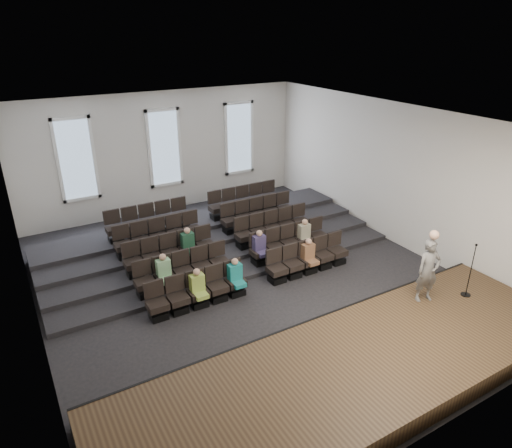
{
  "coord_description": "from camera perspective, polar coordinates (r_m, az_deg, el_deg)",
  "views": [
    {
      "loc": [
        -6.07,
        -10.94,
        7.41
      ],
      "look_at": [
        0.61,
        0.5,
        1.58
      ],
      "focal_mm": 32.0,
      "sensor_mm": 36.0,
      "label": 1
    }
  ],
  "objects": [
    {
      "name": "stage_lip",
      "position": [
        12.09,
        6.84,
        -12.77
      ],
      "size": [
        11.8,
        0.06,
        0.52
      ],
      "primitive_type": "cube",
      "color": "black",
      "rests_on": "ground"
    },
    {
      "name": "wall_left",
      "position": [
        11.99,
        -27.21,
        -3.24
      ],
      "size": [
        0.04,
        14.0,
        5.0
      ],
      "primitive_type": "cube",
      "color": "silver",
      "rests_on": "ground"
    },
    {
      "name": "ceiling",
      "position": [
        12.74,
        -1.28,
        12.89
      ],
      "size": [
        12.0,
        14.0,
        0.02
      ],
      "primitive_type": "cube",
      "color": "white",
      "rests_on": "ground"
    },
    {
      "name": "windows",
      "position": [
        19.47,
        -11.36,
        9.29
      ],
      "size": [
        8.44,
        0.1,
        3.24
      ],
      "color": "white",
      "rests_on": "wall_back"
    },
    {
      "name": "wall_right",
      "position": [
        17.03,
        16.89,
        5.96
      ],
      "size": [
        0.04,
        14.0,
        5.0
      ],
      "primitive_type": "cube",
      "color": "silver",
      "rests_on": "ground"
    },
    {
      "name": "audience",
      "position": [
        14.2,
        -2.09,
        -4.07
      ],
      "size": [
        5.45,
        2.64,
        1.1
      ],
      "color": "#96B247",
      "rests_on": "seating_rows"
    },
    {
      "name": "seating_rows",
      "position": [
        15.43,
        -3.92,
        -2.17
      ],
      "size": [
        6.8,
        4.7,
        1.67
      ],
      "color": "black",
      "rests_on": "ground"
    },
    {
      "name": "stage",
      "position": [
        11.06,
        12.56,
        -17.3
      ],
      "size": [
        11.8,
        3.6,
        0.5
      ],
      "primitive_type": "cube",
      "color": "#47341E",
      "rests_on": "ground"
    },
    {
      "name": "risers",
      "position": [
        16.97,
        -6.35,
        -1.56
      ],
      "size": [
        11.8,
        4.8,
        0.6
      ],
      "color": "black",
      "rests_on": "ground"
    },
    {
      "name": "wall_back",
      "position": [
        19.59,
        -11.38,
        8.77
      ],
      "size": [
        12.0,
        0.04,
        5.0
      ],
      "primitive_type": "cube",
      "color": "silver",
      "rests_on": "ground"
    },
    {
      "name": "speaker",
      "position": [
        13.01,
        20.72,
        -5.47
      ],
      "size": [
        0.75,
        0.59,
        1.79
      ],
      "primitive_type": "imported",
      "rotation": [
        0.0,
        0.0,
        -0.28
      ],
      "color": "#5E5C59",
      "rests_on": "stage"
    },
    {
      "name": "ground",
      "position": [
        14.54,
        -1.1,
        -6.89
      ],
      "size": [
        14.0,
        14.0,
        0.0
      ],
      "primitive_type": "plane",
      "color": "black",
      "rests_on": "ground"
    },
    {
      "name": "mic_stand",
      "position": [
        13.86,
        25.05,
        -6.39
      ],
      "size": [
        0.27,
        0.27,
        1.59
      ],
      "color": "black",
      "rests_on": "stage"
    },
    {
      "name": "wall_front",
      "position": [
        8.74,
        22.51,
        -12.53
      ],
      "size": [
        12.0,
        0.04,
        5.0
      ],
      "primitive_type": "cube",
      "color": "silver",
      "rests_on": "ground"
    }
  ]
}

